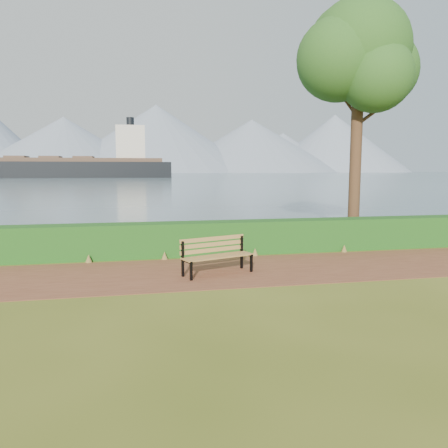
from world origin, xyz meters
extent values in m
plane|color=#4B5518|center=(0.00, 0.00, 0.00)|extent=(140.00, 140.00, 0.00)
cube|color=brown|center=(0.00, 0.30, 0.01)|extent=(40.00, 3.40, 0.01)
cube|color=#124112|center=(0.00, 2.60, 0.50)|extent=(32.00, 0.85, 1.00)
cube|color=slate|center=(0.00, 260.00, 0.01)|extent=(700.00, 510.00, 0.00)
cone|color=slate|center=(-60.00, 395.00, 24.00)|extent=(160.00, 160.00, 48.00)
cone|color=slate|center=(20.00, 405.00, 31.00)|extent=(190.00, 190.00, 62.00)
cone|color=slate|center=(110.00, 400.00, 25.00)|extent=(170.00, 170.00, 50.00)
cone|color=slate|center=(200.00, 410.00, 29.00)|extent=(150.00, 150.00, 58.00)
cone|color=slate|center=(-10.00, 430.00, 17.50)|extent=(120.00, 120.00, 35.00)
cone|color=slate|center=(150.00, 425.00, 20.00)|extent=(130.00, 130.00, 40.00)
cube|color=black|center=(-0.66, -0.50, 0.23)|extent=(0.07, 0.07, 0.45)
cube|color=black|center=(-0.81, -0.08, 0.43)|extent=(0.07, 0.07, 0.87)
cube|color=black|center=(-0.74, -0.29, 0.42)|extent=(0.22, 0.51, 0.05)
cube|color=black|center=(0.94, 0.06, 0.23)|extent=(0.07, 0.07, 0.45)
cube|color=black|center=(0.79, 0.48, 0.43)|extent=(0.07, 0.07, 0.87)
cube|color=black|center=(0.87, 0.27, 0.42)|extent=(0.22, 0.51, 0.05)
cube|color=olive|center=(0.13, -0.19, 0.45)|extent=(1.75, 0.69, 0.04)
cube|color=olive|center=(0.09, -0.07, 0.45)|extent=(1.75, 0.69, 0.04)
cube|color=olive|center=(0.04, 0.05, 0.45)|extent=(1.75, 0.69, 0.04)
cube|color=olive|center=(0.00, 0.17, 0.45)|extent=(1.75, 0.69, 0.04)
cube|color=olive|center=(-0.02, 0.23, 0.58)|extent=(1.73, 0.64, 0.10)
cube|color=olive|center=(-0.02, 0.23, 0.72)|extent=(1.73, 0.64, 0.10)
cube|color=olive|center=(-0.02, 0.23, 0.86)|extent=(1.73, 0.64, 0.10)
cylinder|color=#3D2619|center=(5.81, 3.97, 3.65)|extent=(0.41, 0.41, 7.30)
sphere|color=#194717|center=(5.81, 3.97, 6.69)|extent=(3.45, 3.45, 3.45)
sphere|color=#194717|center=(6.75, 4.18, 6.08)|extent=(2.63, 2.63, 2.63)
sphere|color=#194717|center=(4.98, 3.86, 6.28)|extent=(2.84, 2.84, 2.84)
sphere|color=#194717|center=(6.04, 3.24, 5.68)|extent=(2.43, 2.43, 2.43)
sphere|color=#194717|center=(5.47, 4.62, 7.20)|extent=(2.23, 2.23, 2.23)
sphere|color=#194717|center=(5.92, 4.06, 7.70)|extent=(2.03, 2.03, 2.03)
cylinder|color=#3D2619|center=(6.27, 3.97, 4.46)|extent=(1.07, 0.12, 0.80)
cylinder|color=#3D2619|center=(5.40, 4.07, 4.97)|extent=(0.83, 0.38, 0.73)
cube|color=black|center=(-24.93, 136.48, 1.51)|extent=(70.22, 12.29, 7.00)
cube|color=#4B382D|center=(-24.93, 136.48, 5.61)|extent=(64.60, 11.09, 1.20)
cube|color=beige|center=(-2.52, 136.07, 11.01)|extent=(9.15, 8.42, 11.00)
cylinder|color=black|center=(-2.52, 136.07, 17.51)|extent=(2.40, 2.40, 3.50)
cube|color=brown|center=(-37.33, 136.71, 6.41)|extent=(6.12, 6.71, 0.80)
cube|color=brown|center=(-27.33, 136.53, 6.41)|extent=(6.12, 6.71, 0.80)
cube|color=brown|center=(-17.33, 136.34, 6.41)|extent=(6.12, 6.71, 0.80)
camera|label=1|loc=(-1.92, -10.38, 2.58)|focal=35.00mm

